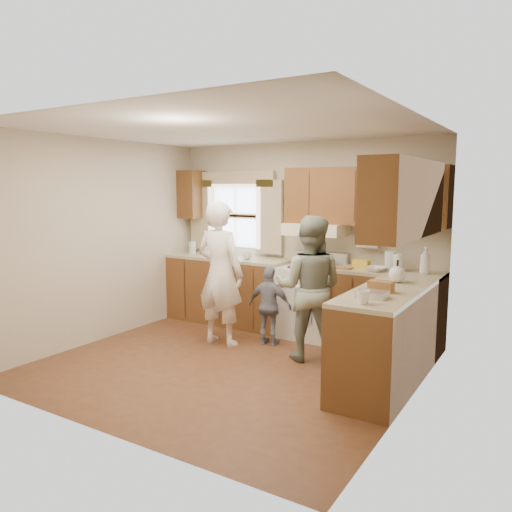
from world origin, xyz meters
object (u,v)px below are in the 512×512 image
Objects in this scene: woman_left at (220,274)px; child at (270,306)px; stove at (312,301)px; woman_right at (309,288)px.

woman_left reaches higher than child.
stove is at bearing -120.81° from child.
child is at bearing -115.72° from stove.
stove is at bearing -131.21° from woman_left.
woman_left is at bearing 24.20° from child.
woman_left is 1.82× the size of child.
woman_right is at bearing 156.53° from child.
woman_left is (-0.80, -0.88, 0.41)m from stove.
woman_right reaches higher than stove.
woman_left reaches higher than stove.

